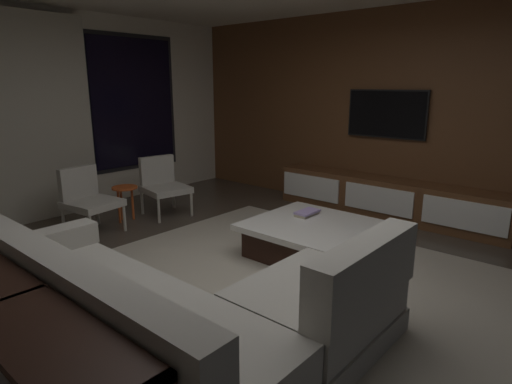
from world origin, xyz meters
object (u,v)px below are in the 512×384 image
accent_chair_by_curtain (88,197)px  side_stool (125,193)px  sectional_couch (176,317)px  media_console (389,199)px  coffee_table (310,238)px  accent_chair_near_window (163,183)px  book_stack_on_coffee_table (307,213)px  mounted_tv (386,114)px  console_table_behind_couch (14,357)px

accent_chair_by_curtain → side_stool: size_ratio=1.70×
sectional_couch → accent_chair_by_curtain: 2.89m
accent_chair_by_curtain → media_console: size_ratio=0.25×
side_stool → coffee_table: bearing=-76.5°
coffee_table → accent_chair_near_window: size_ratio=1.49×
book_stack_on_coffee_table → sectional_couch: bearing=-167.5°
sectional_couch → side_stool: bearing=63.2°
sectional_couch → mounted_tv: (3.95, 0.47, 1.06)m
book_stack_on_coffee_table → accent_chair_by_curtain: (-1.29, 2.26, 0.05)m
accent_chair_near_window → console_table_behind_couch: accent_chair_near_window is taller
accent_chair_by_curtain → sectional_couch: bearing=-107.9°
accent_chair_by_curtain → media_console: accent_chair_by_curtain is taller
sectional_couch → accent_chair_near_window: sectional_couch is taller
sectional_couch → coffee_table: size_ratio=2.16×
side_stool → media_console: media_console is taller
book_stack_on_coffee_table → side_stool: 2.42m
sectional_couch → mounted_tv: bearing=6.7°
book_stack_on_coffee_table → console_table_behind_couch: (-3.09, -0.36, 0.03)m
media_console → console_table_behind_couch: (-4.69, -0.14, 0.17)m
book_stack_on_coffee_table → mounted_tv: mounted_tv is taller
media_console → mounted_tv: (0.18, 0.20, 1.10)m
side_stool → mounted_tv: size_ratio=0.42×
side_stool → book_stack_on_coffee_table: bearing=-71.3°
coffee_table → accent_chair_by_curtain: bearing=114.5°
coffee_table → console_table_behind_couch: bearing=-176.4°
mounted_tv → console_table_behind_couch: mounted_tv is taller
accent_chair_near_window → side_stool: accent_chair_near_window is taller
coffee_table → book_stack_on_coffee_table: 0.32m
accent_chair_by_curtain → accent_chair_near_window: bearing=-3.9°
side_stool → console_table_behind_couch: bearing=-131.2°
accent_chair_by_curtain → console_table_behind_couch: 3.17m
media_console → book_stack_on_coffee_table: bearing=172.2°
sectional_couch → accent_chair_by_curtain: sectional_couch is taller
book_stack_on_coffee_table → console_table_behind_couch: console_table_behind_couch is taller
book_stack_on_coffee_table → mounted_tv: 2.02m
book_stack_on_coffee_table → mounted_tv: size_ratio=0.27×
side_stool → mounted_tv: (2.55, -2.31, 0.98)m
sectional_couch → mounted_tv: mounted_tv is taller
sectional_couch → accent_chair_by_curtain: bearing=72.1°
accent_chair_by_curtain → media_console: 3.81m
accent_chair_by_curtain → side_stool: accent_chair_by_curtain is taller
accent_chair_near_window → mounted_tv: size_ratio=0.72×
side_stool → media_console: 3.45m
book_stack_on_coffee_table → accent_chair_near_window: (-0.25, 2.19, 0.05)m
sectional_couch → console_table_behind_couch: 0.93m
media_console → mounted_tv: 1.13m
mounted_tv → accent_chair_near_window: bearing=132.6°
accent_chair_near_window → console_table_behind_couch: bearing=-138.2°
book_stack_on_coffee_table → console_table_behind_couch: size_ratio=0.14×
sectional_couch → coffee_table: (1.99, 0.31, -0.10)m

